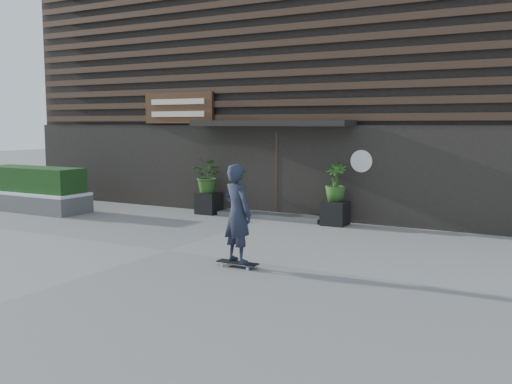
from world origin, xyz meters
The scene contains 11 objects.
ground centered at (0.00, 0.00, 0.00)m, with size 80.00×80.00×0.00m, color gray.
entrance_step centered at (0.00, 4.60, 0.06)m, with size 3.00×0.80×0.12m, color #4A4A48.
planter_pot_left centered at (-1.90, 4.40, 0.30)m, with size 0.60×0.60×0.60m, color black.
bamboo_left centered at (-1.90, 4.40, 1.08)m, with size 0.86×0.75×0.96m, color #2D591E.
planter_pot_right centered at (1.90, 4.40, 0.30)m, with size 0.60×0.60×0.60m, color black.
bamboo_right centered at (1.90, 4.40, 1.08)m, with size 0.54×0.54×0.96m, color #2D591E.
raised_bed centered at (-6.71, 2.42, 0.25)m, with size 3.50×1.20×0.50m, color #51524F.
snow_layer centered at (-6.71, 2.42, 0.54)m, with size 3.50×1.20×0.08m, color white.
hedge centered at (-6.71, 2.42, 0.93)m, with size 3.30×1.00×0.70m, color #173A15.
building centered at (0.00, 9.96, 3.99)m, with size 18.00×11.00×8.00m.
skateboarder centered at (1.93, -0.47, 0.96)m, with size 0.78×0.61×1.84m.
Camera 1 is at (7.00, -9.02, 2.54)m, focal length 40.16 mm.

